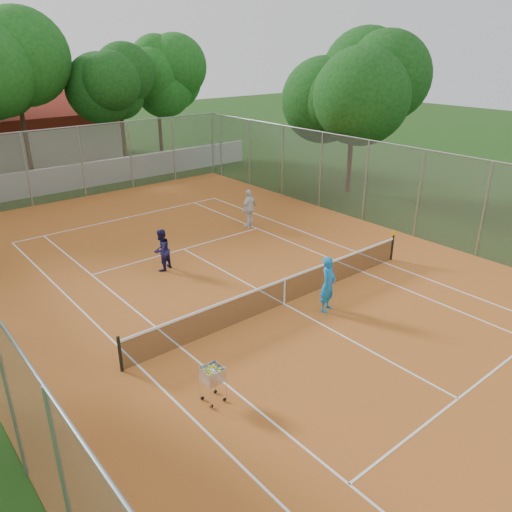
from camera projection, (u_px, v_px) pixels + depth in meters
ground at (284, 304)px, 16.95m from camera, size 120.00×120.00×0.00m
court_pad at (284, 304)px, 16.94m from camera, size 18.00×34.00×0.02m
court_lines at (284, 304)px, 16.94m from camera, size 10.98×23.78×0.01m
tennis_net at (284, 291)px, 16.75m from camera, size 11.88×0.10×0.98m
perimeter_fence at (285, 250)px, 16.17m from camera, size 18.00×34.00×4.00m
boundary_wall at (72, 177)px, 30.13m from camera, size 26.00×0.30×1.50m
tropical_trees at (43, 100)px, 30.60m from camera, size 29.00×19.00×10.00m
player_near at (328, 284)px, 16.19m from camera, size 0.81×0.67×1.90m
player_far_left at (161, 250)px, 19.19m from camera, size 0.99×0.90×1.66m
player_far_right at (249, 208)px, 23.81m from camera, size 1.16×0.72×1.84m
ball_hopper at (213, 383)px, 12.13m from camera, size 0.62×0.62×1.06m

